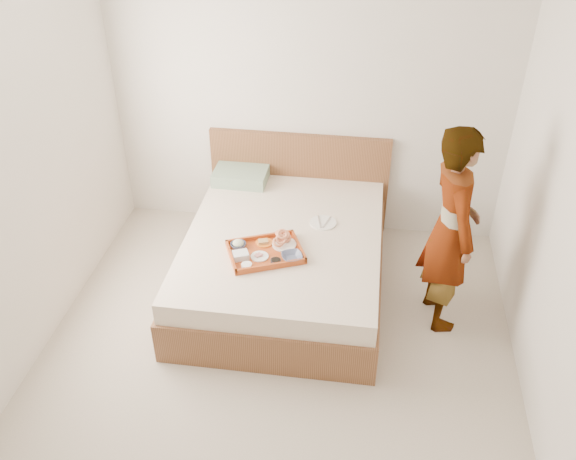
% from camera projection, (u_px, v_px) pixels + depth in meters
% --- Properties ---
extents(ground, '(3.50, 4.00, 0.01)m').
position_uv_depth(ground, '(272.00, 375.00, 4.46)').
color(ground, '#C0B4A2').
rests_on(ground, ground).
extents(ceiling, '(3.50, 4.00, 0.01)m').
position_uv_depth(ceiling, '(264.00, 2.00, 2.99)').
color(ceiling, white).
rests_on(ceiling, ground).
extents(wall_back, '(3.50, 0.01, 2.60)m').
position_uv_depth(wall_back, '(308.00, 96.00, 5.35)').
color(wall_back, silver).
rests_on(wall_back, ground).
extents(wall_right, '(0.01, 4.00, 2.60)m').
position_uv_depth(wall_right, '(573.00, 251.00, 3.52)').
color(wall_right, silver).
rests_on(wall_right, ground).
extents(bed, '(1.65, 2.00, 0.53)m').
position_uv_depth(bed, '(284.00, 261.00, 5.14)').
color(bed, brown).
rests_on(bed, ground).
extents(headboard, '(1.65, 0.06, 0.95)m').
position_uv_depth(headboard, '(299.00, 181.00, 5.81)').
color(headboard, brown).
rests_on(headboard, ground).
extents(pillow, '(0.49, 0.34, 0.11)m').
position_uv_depth(pillow, '(241.00, 176.00, 5.65)').
color(pillow, '#8AB28E').
rests_on(pillow, bed).
extents(tray, '(0.66, 0.59, 0.05)m').
position_uv_depth(tray, '(265.00, 252.00, 4.76)').
color(tray, '#B2431A').
rests_on(tray, bed).
extents(prawn_plate, '(0.25, 0.25, 0.01)m').
position_uv_depth(prawn_plate, '(284.00, 244.00, 4.84)').
color(prawn_plate, white).
rests_on(prawn_plate, tray).
extents(navy_bowl_big, '(0.20, 0.20, 0.04)m').
position_uv_depth(navy_bowl_big, '(292.00, 257.00, 4.69)').
color(navy_bowl_big, '#121B41').
rests_on(navy_bowl_big, tray).
extents(sauce_dish, '(0.11, 0.11, 0.03)m').
position_uv_depth(sauce_dish, '(276.00, 261.00, 4.65)').
color(sauce_dish, black).
rests_on(sauce_dish, tray).
extents(meat_plate, '(0.18, 0.18, 0.01)m').
position_uv_depth(meat_plate, '(260.00, 256.00, 4.71)').
color(meat_plate, white).
rests_on(meat_plate, tray).
extents(bread_plate, '(0.18, 0.18, 0.01)m').
position_uv_depth(bread_plate, '(264.00, 243.00, 4.86)').
color(bread_plate, orange).
rests_on(bread_plate, tray).
extents(salad_bowl, '(0.16, 0.16, 0.04)m').
position_uv_depth(salad_bowl, '(238.00, 245.00, 4.81)').
color(salad_bowl, '#121B41').
rests_on(salad_bowl, tray).
extents(plastic_tub, '(0.14, 0.13, 0.05)m').
position_uv_depth(plastic_tub, '(241.00, 255.00, 4.69)').
color(plastic_tub, silver).
rests_on(plastic_tub, tray).
extents(cheese_round, '(0.11, 0.11, 0.03)m').
position_uv_depth(cheese_round, '(247.00, 265.00, 4.61)').
color(cheese_round, white).
rests_on(cheese_round, tray).
extents(dinner_plate, '(0.24, 0.24, 0.01)m').
position_uv_depth(dinner_plate, '(323.00, 223.00, 5.12)').
color(dinner_plate, white).
rests_on(dinner_plate, bed).
extents(person, '(0.52, 0.68, 1.65)m').
position_uv_depth(person, '(451.00, 230.00, 4.53)').
color(person, white).
rests_on(person, ground).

